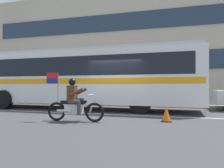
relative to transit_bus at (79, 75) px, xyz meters
name	(u,v)px	position (x,y,z in m)	size (l,w,h in m)	color
ground_plane	(114,113)	(2.35, -1.19, -1.88)	(60.00, 60.00, 0.00)	#3D3D3F
sidewalk_curb	(133,103)	(2.35, 3.91, -1.81)	(28.00, 3.80, 0.15)	#B7B2A8
lane_center_stripe	(111,114)	(2.35, -1.79, -1.88)	(26.60, 0.14, 0.01)	silver
office_building_facade	(138,45)	(2.35, 6.19, 2.73)	(28.00, 0.89, 9.21)	#B2A893
transit_bus	(79,75)	(0.00, 0.00, 0.00)	(13.07, 2.99, 3.22)	white
motorcycle_with_rider	(75,103)	(1.58, -3.90, -1.22)	(2.19, 0.64, 1.78)	black
fire_hydrant	(164,98)	(4.49, 2.81, -1.37)	(0.22, 0.30, 0.75)	gold
traffic_cone	(166,114)	(4.79, -3.07, -1.63)	(0.36, 0.36, 0.55)	#EA590F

